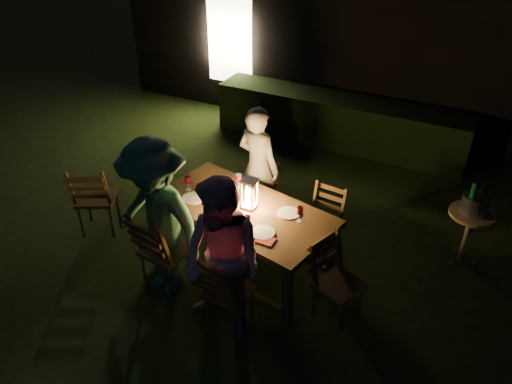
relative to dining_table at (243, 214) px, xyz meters
The scene contains 29 objects.
garden_envelope 5.99m from the dining_table, 86.09° to the left, with size 40.00×40.00×3.20m.
dining_table is the anchor object (origin of this frame).
chair_near_left 0.99m from the dining_table, 132.40° to the right, with size 0.54×0.57×1.07m.
chair_near_right 1.01m from the dining_table, 71.77° to the right, with size 0.45×0.48×0.93m.
chair_far_left 1.01m from the dining_table, 107.98° to the left, with size 0.52×0.54×0.91m.
chair_far_right 1.06m from the dining_table, 42.27° to the left, with size 0.44×0.47×0.90m.
chair_end 1.31m from the dining_table, 12.13° to the right, with size 0.57×0.55×0.95m.
chair_spare 2.03m from the dining_table, behind, with size 0.64×0.65×1.03m.
person_house_side 0.94m from the dining_table, 106.51° to the left, with size 0.59×0.39×1.61m, color beige.
person_opp_right 0.94m from the dining_table, 73.49° to the right, with size 0.84×0.65×1.72m, color #B47C96.
person_opp_left 0.95m from the dining_table, 131.01° to the right, with size 1.18×0.68×1.83m, color #376F4C.
lantern 0.25m from the dining_table, 32.75° to the left, with size 0.16×0.16×0.35m.
plate_far_left 0.60m from the dining_table, 145.95° to the left, with size 0.25×0.25×0.01m, color white.
plate_near_left 0.60m from the dining_table, behind, with size 0.25×0.25×0.01m, color white.
plate_far_right 0.51m from the dining_table, 13.81° to the left, with size 0.25×0.25×0.01m, color white.
plate_near_right 0.51m from the dining_table, 38.30° to the right, with size 0.25×0.25×0.01m, color white.
wineglass_a 0.44m from the dining_table, 124.73° to the left, with size 0.06×0.06×0.18m, color #59070F, non-canonical shape.
wineglass_b 0.75m from the dining_table, behind, with size 0.06×0.06×0.18m, color #59070F, non-canonical shape.
wineglass_c 0.44m from the dining_table, 55.27° to the right, with size 0.06×0.06×0.18m, color #59070F, non-canonical shape.
wineglass_d 0.67m from the dining_table, ahead, with size 0.06×0.06×0.18m, color #59070F, non-canonical shape.
wineglass_e 0.36m from the dining_table, 120.68° to the right, with size 0.06×0.06×0.18m, color silver, non-canonical shape.
bottle_table 0.33m from the dining_table, 167.75° to the left, with size 0.07×0.07×0.28m, color #0F471E.
napkin_left 0.36m from the dining_table, 127.36° to the right, with size 0.18×0.14×0.01m, color red.
napkin_right 0.63m from the dining_table, 40.86° to the right, with size 0.18×0.14×0.01m, color red.
phone 0.69m from the dining_table, 166.43° to the right, with size 0.14×0.07×0.01m, color black.
side_table 2.58m from the dining_table, 29.18° to the left, with size 0.52×0.52×0.69m.
ice_bucket 2.57m from the dining_table, 29.18° to the left, with size 0.30×0.30×0.22m, color #A5A8AD.
bottle_bucket_a 2.51m from the dining_table, 28.94° to the left, with size 0.07×0.07×0.32m, color #0F471E.
bottle_bucket_b 2.64m from the dining_table, 29.41° to the left, with size 0.07×0.07×0.32m, color #0F471E.
Camera 1 is at (1.73, -3.68, 3.90)m, focal length 35.00 mm.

